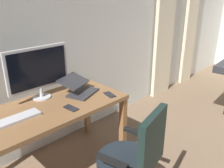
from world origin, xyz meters
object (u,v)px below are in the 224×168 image
at_px(computer_monitor, 38,70).
at_px(cell_phone_by_monitor, 71,108).
at_px(laptop, 79,88).
at_px(desk, 52,115).
at_px(computer_keyboard, 17,119).
at_px(cell_phone_face_up, 110,95).

bearing_deg(computer_monitor, cell_phone_by_monitor, 98.88).
distance_m(computer_monitor, laptop, 0.44).
xyz_separation_m(desk, computer_keyboard, (0.34, 0.03, 0.11)).
distance_m(computer_monitor, cell_phone_face_up, 0.73).
bearing_deg(computer_keyboard, computer_monitor, -145.24).
height_order(desk, computer_keyboard, computer_keyboard).
xyz_separation_m(computer_monitor, cell_phone_face_up, (-0.51, 0.43, -0.28)).
xyz_separation_m(computer_keyboard, laptop, (-0.69, -0.07, 0.04)).
bearing_deg(desk, computer_monitor, -97.24).
bearing_deg(computer_keyboard, desk, -174.98).
bearing_deg(cell_phone_by_monitor, laptop, -145.90).
distance_m(computer_monitor, computer_keyboard, 0.52).
height_order(computer_keyboard, cell_phone_by_monitor, computer_keyboard).
bearing_deg(laptop, desk, -13.48).
bearing_deg(cell_phone_face_up, desk, -7.25).
height_order(desk, computer_monitor, computer_monitor).
bearing_deg(computer_monitor, desk, 82.76).
height_order(laptop, cell_phone_face_up, laptop).
xyz_separation_m(desk, computer_monitor, (-0.03, -0.22, 0.38)).
distance_m(computer_keyboard, cell_phone_by_monitor, 0.45).
height_order(computer_monitor, laptop, computer_monitor).
relative_size(desk, computer_monitor, 2.19).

